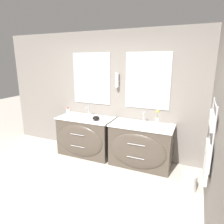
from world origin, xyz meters
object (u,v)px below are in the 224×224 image
Objects in this scene: toiletry_bottle at (68,112)px; flower_vase at (157,119)px; vanity_right at (140,145)px; vanity_left at (85,136)px; amenity_bowl at (96,118)px; waste_bin at (189,182)px.

flower_vase reaches higher than toiletry_bottle.
vanity_right is at bearing -165.48° from flower_vase.
flower_vase is at bearing 3.96° from toiletry_bottle.
amenity_bowl reaches higher than vanity_left.
vanity_left is 8.01× the size of amenity_bowl.
flower_vase is (1.89, 0.13, 0.03)m from toiletry_bottle.
toiletry_bottle is at bearing -177.90° from vanity_right.
toiletry_bottle is at bearing -179.24° from amenity_bowl.
vanity_left is 1.60m from flower_vase.
vanity_right is 0.61m from flower_vase.
waste_bin is (1.86, -0.39, -0.73)m from amenity_bowl.
vanity_left is at bearing 170.47° from amenity_bowl.
toiletry_bottle reaches higher than vanity_left.
vanity_left is 1.00× the size of vanity_right.
amenity_bowl is at bearing 168.18° from waste_bin.
flower_vase is at bearing 14.52° from vanity_right.
waste_bin is (2.53, -0.38, -0.79)m from toiletry_bottle.
flower_vase is at bearing 5.74° from amenity_bowl.
vanity_left is 2.21m from waste_bin.
amenity_bowl is 0.48× the size of flower_vase.
vanity_right is (1.23, 0.00, 0.00)m from vanity_left.
flower_vase reaches higher than vanity_right.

